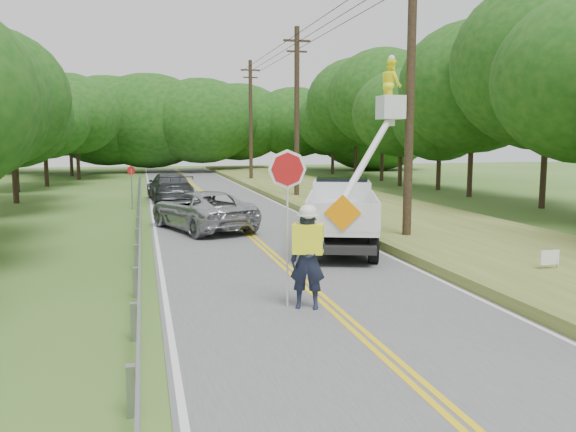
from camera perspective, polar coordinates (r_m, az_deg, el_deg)
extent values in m
plane|color=#315F1D|center=(10.94, 7.76, -11.87)|extent=(140.00, 140.00, 0.00)
cube|color=#535355|center=(24.16, -4.58, -1.09)|extent=(7.20, 96.00, 0.02)
cube|color=yellow|center=(24.14, -4.81, -1.06)|extent=(0.12, 96.00, 0.00)
cube|color=yellow|center=(24.17, -4.34, -1.05)|extent=(0.12, 96.00, 0.00)
cube|color=silver|center=(23.85, -12.78, -1.33)|extent=(0.12, 96.00, 0.00)
cube|color=silver|center=(24.94, 3.26, -0.77)|extent=(0.12, 96.00, 0.00)
cube|color=gray|center=(8.25, -14.99, -16.09)|extent=(0.12, 0.14, 0.70)
cube|color=gray|center=(11.07, -14.74, -9.91)|extent=(0.12, 0.14, 0.70)
cube|color=gray|center=(13.96, -14.59, -6.27)|extent=(0.12, 0.14, 0.70)
cube|color=gray|center=(16.90, -14.50, -3.88)|extent=(0.12, 0.14, 0.70)
cube|color=gray|center=(19.85, -14.43, -2.20)|extent=(0.12, 0.14, 0.70)
cube|color=gray|center=(22.81, -14.38, -0.95)|extent=(0.12, 0.14, 0.70)
cube|color=gray|center=(25.78, -14.35, 0.01)|extent=(0.12, 0.14, 0.70)
cube|color=gray|center=(28.76, -14.32, 0.77)|extent=(0.12, 0.14, 0.70)
cube|color=gray|center=(31.74, -14.29, 1.38)|extent=(0.12, 0.14, 0.70)
cube|color=gray|center=(34.73, -14.27, 1.89)|extent=(0.12, 0.14, 0.70)
cube|color=gray|center=(37.72, -14.26, 2.33)|extent=(0.12, 0.14, 0.70)
cube|color=gray|center=(40.71, -14.24, 2.69)|extent=(0.12, 0.14, 0.70)
cube|color=gray|center=(43.70, -14.23, 3.01)|extent=(0.12, 0.14, 0.70)
cube|color=gray|center=(46.69, -14.22, 3.29)|extent=(0.12, 0.14, 0.70)
cube|color=gray|center=(24.76, -14.15, 0.29)|extent=(0.05, 48.00, 0.34)
cylinder|color=black|center=(20.63, 11.78, 11.21)|extent=(0.30, 0.30, 10.00)
cylinder|color=black|center=(34.75, 0.86, 9.81)|extent=(0.30, 0.30, 10.00)
cube|color=black|center=(35.17, 0.88, 16.66)|extent=(1.60, 0.12, 0.12)
cube|color=black|center=(35.08, 0.87, 15.69)|extent=(1.20, 0.10, 0.10)
cylinder|color=black|center=(49.40, -3.64, 9.12)|extent=(0.30, 0.30, 10.00)
cube|color=black|center=(49.69, -3.69, 13.96)|extent=(1.60, 0.12, 0.12)
cube|color=black|center=(49.63, -3.68, 13.28)|extent=(1.20, 0.10, 0.10)
cylinder|color=black|center=(28.80, 2.94, 18.49)|extent=(0.03, 43.00, 0.03)
cylinder|color=black|center=(29.01, 4.34, 18.40)|extent=(0.03, 43.00, 0.03)
cylinder|color=black|center=(29.23, 5.71, 18.30)|extent=(0.03, 43.00, 0.03)
cube|color=#516224|center=(26.23, 10.91, -0.21)|extent=(7.00, 96.00, 0.30)
cylinder|color=#332319|center=(36.35, -24.98, 3.35)|extent=(0.32, 0.32, 2.84)
ellipsoid|color=#11410F|center=(36.30, -25.29, 8.82)|extent=(6.62, 6.62, 5.82)
cylinder|color=#332319|center=(44.14, -24.87, 3.84)|extent=(0.32, 0.32, 2.63)
ellipsoid|color=#11410F|center=(44.08, -25.11, 8.01)|extent=(6.14, 6.14, 5.40)
cylinder|color=#332319|center=(48.36, -22.44, 4.43)|extent=(0.32, 0.32, 2.97)
ellipsoid|color=#11410F|center=(48.33, -22.65, 8.72)|extent=(6.92, 6.92, 6.09)
cylinder|color=#332319|center=(55.05, -19.72, 5.04)|extent=(0.32, 0.32, 3.29)
ellipsoid|color=#11410F|center=(55.05, -19.90, 9.22)|extent=(7.68, 7.68, 6.75)
cylinder|color=#332319|center=(60.54, -20.31, 5.33)|extent=(0.32, 0.32, 3.58)
ellipsoid|color=#11410F|center=(60.57, -20.51, 9.46)|extent=(8.34, 8.34, 7.34)
cylinder|color=#332319|center=(33.27, 23.59, 4.35)|extent=(0.32, 0.32, 4.28)
ellipsoid|color=#11410F|center=(33.45, 24.07, 13.33)|extent=(9.98, 9.98, 8.79)
cylinder|color=#332319|center=(38.21, 17.28, 4.69)|extent=(0.32, 0.32, 3.91)
ellipsoid|color=#11410F|center=(38.30, 17.57, 11.84)|extent=(9.12, 9.12, 8.02)
cylinder|color=#332319|center=(42.91, 14.42, 4.41)|extent=(0.32, 0.32, 2.92)
ellipsoid|color=#11410F|center=(42.88, 14.58, 9.18)|extent=(6.82, 6.82, 6.00)
cylinder|color=#332319|center=(45.71, 10.84, 4.87)|extent=(0.32, 0.32, 3.21)
ellipsoid|color=#11410F|center=(45.70, 10.96, 9.78)|extent=(7.48, 7.48, 6.58)
cylinder|color=#332319|center=(51.30, 9.12, 5.67)|extent=(0.32, 0.32, 4.08)
ellipsoid|color=#11410F|center=(51.39, 9.24, 11.24)|extent=(9.53, 9.53, 8.38)
cylinder|color=#332319|center=(56.96, 6.59, 5.89)|extent=(0.32, 0.32, 4.08)
ellipsoid|color=#11410F|center=(57.04, 6.67, 10.90)|extent=(9.51, 9.51, 8.37)
cylinder|color=#332319|center=(60.20, 4.36, 5.55)|extent=(0.32, 0.32, 3.11)
ellipsoid|color=#11410F|center=(60.19, 4.39, 9.17)|extent=(7.26, 7.26, 6.39)
ellipsoid|color=#11410F|center=(68.81, -25.26, 8.39)|extent=(11.93, 8.94, 8.94)
ellipsoid|color=#11410F|center=(67.39, -21.24, 8.63)|extent=(10.00, 7.50, 7.50)
ellipsoid|color=#11410F|center=(66.10, -17.15, 8.83)|extent=(12.73, 9.55, 9.55)
ellipsoid|color=#11410F|center=(65.75, -13.34, 8.97)|extent=(13.57, 10.17, 10.17)
ellipsoid|color=#11410F|center=(64.31, -8.40, 9.13)|extent=(12.12, 9.09, 9.09)
ellipsoid|color=#11410F|center=(68.28, -4.79, 9.08)|extent=(11.69, 8.77, 8.77)
ellipsoid|color=#11410F|center=(68.81, 0.70, 9.10)|extent=(10.74, 8.06, 8.06)
ellipsoid|color=#11410F|center=(69.05, 4.08, 9.07)|extent=(10.30, 7.72, 7.72)
ellipsoid|color=#11410F|center=(68.78, 8.38, 9.02)|extent=(14.96, 11.22, 11.22)
imported|color=#191E33|center=(12.48, 1.95, -4.35)|extent=(0.89, 0.74, 2.07)
cube|color=yellow|center=(12.39, 1.96, -2.22)|extent=(0.73, 0.60, 0.63)
ellipsoid|color=white|center=(12.30, 1.97, 0.42)|extent=(0.39, 0.39, 0.31)
cylinder|color=#B7B7B7|center=(12.50, -0.07, -2.39)|extent=(0.04, 0.04, 2.90)
cylinder|color=#A51213|center=(12.33, -0.07, 4.58)|extent=(0.83, 0.04, 0.83)
cylinder|color=black|center=(17.21, 2.22, -3.06)|extent=(0.54, 0.92, 0.88)
cylinder|color=black|center=(17.23, 8.31, -3.13)|extent=(0.54, 0.92, 0.88)
cylinder|color=black|center=(19.01, 2.48, -2.05)|extent=(0.54, 0.92, 0.88)
cylinder|color=black|center=(19.02, 7.98, -2.11)|extent=(0.54, 0.92, 0.88)
cylinder|color=black|center=(21.26, 2.73, -1.03)|extent=(0.54, 0.92, 0.88)
cylinder|color=black|center=(21.28, 7.66, -1.09)|extent=(0.54, 0.92, 0.88)
cube|color=black|center=(19.25, 5.23, -1.76)|extent=(3.70, 6.15, 0.23)
cube|color=silver|center=(18.55, 5.26, -0.69)|extent=(3.34, 4.65, 0.20)
cube|color=silver|center=(18.51, 2.08, 0.75)|extent=(1.41, 3.99, 0.82)
cube|color=silver|center=(18.53, 8.47, 0.67)|extent=(1.41, 3.99, 0.82)
cube|color=silver|center=(16.43, 5.32, -0.15)|extent=(2.01, 0.73, 0.82)
cube|color=silver|center=(21.60, 5.21, 1.21)|extent=(2.50, 2.31, 1.64)
cube|color=black|center=(21.72, 5.23, 2.81)|extent=(2.11, 1.71, 0.68)
cube|color=silver|center=(17.50, 5.29, 0.32)|extent=(1.04, 1.04, 0.73)
cube|color=silver|center=(20.32, 9.94, 10.34)|extent=(0.78, 0.78, 0.78)
imported|color=yellow|center=(20.37, 9.99, 12.49)|extent=(0.62, 0.80, 1.65)
cube|color=#FF8A02|center=(16.35, 5.33, 0.30)|extent=(0.99, 0.37, 1.03)
imported|color=#A4A5AC|center=(23.59, -8.37, 0.57)|extent=(4.29, 6.12, 1.55)
imported|color=#3E4145|center=(35.10, -11.42, 2.83)|extent=(2.69, 5.76, 1.63)
cylinder|color=gray|center=(31.08, -14.94, 2.53)|extent=(0.06, 0.06, 2.10)
cylinder|color=#A51213|center=(31.01, -15.00, 4.28)|extent=(0.41, 0.28, 0.48)
cube|color=white|center=(16.51, 24.09, -3.69)|extent=(0.54, 0.04, 0.38)
cylinder|color=gray|center=(16.44, 23.43, -4.86)|extent=(0.02, 0.02, 0.54)
cylinder|color=gray|center=(16.71, 24.62, -4.73)|extent=(0.02, 0.02, 0.54)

